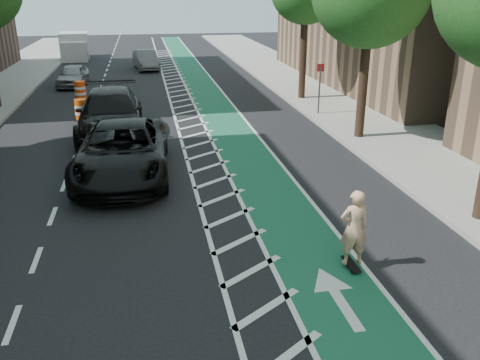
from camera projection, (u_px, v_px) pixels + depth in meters
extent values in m
plane|color=black|center=(178.00, 247.00, 12.08)|extent=(120.00, 120.00, 0.00)
cube|color=#1C6346|center=(231.00, 131.00, 21.78)|extent=(2.00, 90.00, 0.01)
cube|color=silver|center=(196.00, 133.00, 21.52)|extent=(1.40, 90.00, 0.01)
cube|color=gray|center=(373.00, 123.00, 22.89)|extent=(5.00, 90.00, 0.15)
cube|color=gray|center=(321.00, 125.00, 22.46)|extent=(0.12, 90.00, 0.16)
cylinder|color=#382619|center=(361.00, 85.00, 20.02)|extent=(0.36, 0.36, 4.40)
cylinder|color=#382619|center=(301.00, 59.00, 27.36)|extent=(0.36, 0.36, 4.40)
cylinder|color=#4C4C4C|center=(319.00, 91.00, 23.99)|extent=(0.08, 0.08, 2.40)
cube|color=red|center=(321.00, 68.00, 23.60)|extent=(0.35, 0.02, 0.35)
cube|color=black|center=(351.00, 264.00, 11.20)|extent=(0.22, 0.74, 0.03)
cylinder|color=black|center=(343.00, 261.00, 11.43)|extent=(0.03, 0.06, 0.06)
cylinder|color=black|center=(350.00, 260.00, 11.46)|extent=(0.03, 0.06, 0.06)
cylinder|color=black|center=(352.00, 272.00, 10.98)|extent=(0.03, 0.06, 0.06)
cylinder|color=black|center=(358.00, 271.00, 11.00)|extent=(0.03, 0.06, 0.06)
imported|color=tan|center=(354.00, 228.00, 10.89)|extent=(0.64, 0.42, 1.73)
imported|color=black|center=(122.00, 151.00, 16.35)|extent=(3.15, 6.35, 1.73)
imported|color=black|center=(111.00, 114.00, 20.88)|extent=(2.67, 6.40, 1.85)
imported|color=gray|center=(73.00, 75.00, 31.59)|extent=(1.89, 4.00, 1.32)
imported|color=slate|center=(146.00, 60.00, 38.06)|extent=(2.07, 4.45, 1.41)
imported|color=black|center=(470.00, 132.00, 18.26)|extent=(0.62, 0.78, 1.57)
cube|color=silver|center=(74.00, 45.00, 44.34)|extent=(2.64, 3.60, 2.13)
cube|color=silver|center=(74.00, 52.00, 42.13)|extent=(2.27, 1.89, 1.60)
cylinder|color=black|center=(62.00, 58.00, 41.66)|extent=(0.33, 0.77, 0.75)
cylinder|color=black|center=(87.00, 57.00, 42.14)|extent=(0.33, 0.77, 0.75)
cylinder|color=black|center=(64.00, 53.00, 45.11)|extent=(0.33, 0.77, 0.75)
cylinder|color=black|center=(87.00, 52.00, 45.59)|extent=(0.33, 0.77, 0.75)
cylinder|color=orange|center=(90.00, 159.00, 16.95)|extent=(0.48, 0.48, 0.83)
cylinder|color=silver|center=(90.00, 163.00, 17.00)|extent=(0.49, 0.49, 0.11)
cylinder|color=silver|center=(90.00, 156.00, 16.91)|extent=(0.49, 0.49, 0.11)
cylinder|color=black|center=(91.00, 171.00, 17.09)|extent=(0.61, 0.61, 0.04)
cylinder|color=#F9560D|center=(81.00, 110.00, 23.54)|extent=(0.56, 0.56, 0.98)
cylinder|color=silver|center=(81.00, 113.00, 23.60)|extent=(0.58, 0.58, 0.13)
cylinder|color=silver|center=(81.00, 107.00, 23.49)|extent=(0.58, 0.58, 0.13)
cylinder|color=black|center=(82.00, 119.00, 23.71)|extent=(0.72, 0.72, 0.04)
cylinder|color=#FB470D|center=(80.00, 90.00, 27.85)|extent=(0.58, 0.58, 1.01)
cylinder|color=silver|center=(81.00, 93.00, 27.91)|extent=(0.59, 0.59, 0.13)
cylinder|color=silver|center=(80.00, 88.00, 27.79)|extent=(0.59, 0.59, 0.13)
cylinder|color=black|center=(81.00, 99.00, 28.02)|extent=(0.74, 0.74, 0.04)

